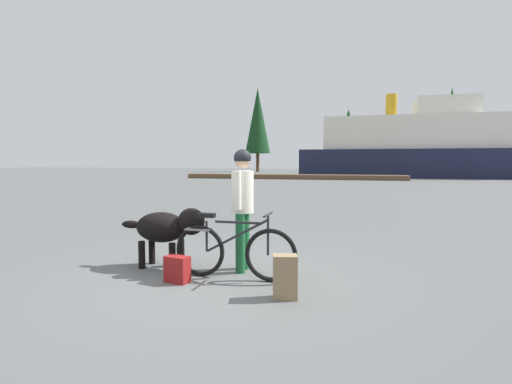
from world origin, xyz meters
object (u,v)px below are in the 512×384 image
object	(u,v)px
backpack	(285,277)
ferry_boat	(420,148)
person_cyclist	(243,197)
handbag_pannier	(177,269)
bicycle	(234,251)
dog	(168,227)

from	to	relation	value
backpack	ferry_boat	size ratio (longest dim) A/B	0.02
person_cyclist	ferry_boat	world-z (taller)	ferry_boat
handbag_pannier	bicycle	bearing A→B (deg)	27.08
backpack	dog	bearing A→B (deg)	155.97
bicycle	person_cyclist	distance (m)	0.81
handbag_pannier	ferry_boat	world-z (taller)	ferry_boat
dog	backpack	size ratio (longest dim) A/B	2.65
person_cyclist	handbag_pannier	size ratio (longest dim) A/B	5.10
person_cyclist	backpack	distance (m)	1.54
bicycle	ferry_boat	xyz separation A→B (m)	(6.84, 38.30, 2.50)
dog	handbag_pannier	bearing A→B (deg)	-53.65
ferry_boat	bicycle	bearing A→B (deg)	-100.12
ferry_boat	backpack	bearing A→B (deg)	-98.79
bicycle	person_cyclist	size ratio (longest dim) A/B	0.97
dog	handbag_pannier	xyz separation A→B (m)	(0.47, -0.63, -0.44)
person_cyclist	backpack	bearing A→B (deg)	-50.54
dog	backpack	bearing A→B (deg)	-24.03
handbag_pannier	ferry_boat	xyz separation A→B (m)	(7.51, 38.64, 2.72)
bicycle	handbag_pannier	world-z (taller)	bicycle
bicycle	ferry_boat	bearing A→B (deg)	79.88
bicycle	backpack	bearing A→B (deg)	-35.28
person_cyclist	dog	xyz separation A→B (m)	(-1.13, -0.13, -0.47)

